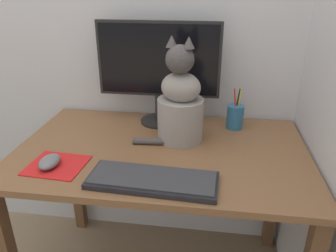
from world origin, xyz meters
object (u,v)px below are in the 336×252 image
(cat, at_px, (180,104))
(pen_cup, at_px, (235,116))
(computer_mouse_left, at_px, (50,162))
(keyboard, at_px, (153,180))
(monitor, at_px, (158,66))

(cat, height_order, pen_cup, cat)
(computer_mouse_left, bearing_deg, keyboard, -7.03)
(monitor, height_order, computer_mouse_left, monitor)
(monitor, height_order, pen_cup, monitor)
(computer_mouse_left, bearing_deg, monitor, 55.03)
(monitor, bearing_deg, pen_cup, -3.22)
(keyboard, relative_size, computer_mouse_left, 4.22)
(monitor, relative_size, cat, 1.27)
(monitor, distance_m, computer_mouse_left, 0.59)
(monitor, relative_size, pen_cup, 2.91)
(computer_mouse_left, xyz_separation_m, cat, (0.42, 0.28, 0.13))
(keyboard, bearing_deg, computer_mouse_left, 175.80)
(keyboard, distance_m, computer_mouse_left, 0.37)
(pen_cup, bearing_deg, keyboard, -120.55)
(computer_mouse_left, bearing_deg, cat, 33.53)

